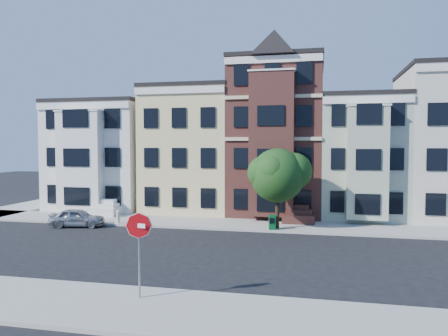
% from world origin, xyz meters
% --- Properties ---
extents(ground, '(120.00, 120.00, 0.00)m').
position_xyz_m(ground, '(0.00, 0.00, 0.00)').
color(ground, black).
extents(far_sidewalk, '(60.00, 4.00, 0.15)m').
position_xyz_m(far_sidewalk, '(0.00, 8.00, 0.07)').
color(far_sidewalk, '#9E9B93').
rests_on(far_sidewalk, ground).
extents(near_sidewalk, '(60.00, 4.00, 0.15)m').
position_xyz_m(near_sidewalk, '(0.00, -8.00, 0.07)').
color(near_sidewalk, '#9E9B93').
rests_on(near_sidewalk, ground).
extents(house_white, '(8.00, 9.00, 9.00)m').
position_xyz_m(house_white, '(-15.00, 14.50, 4.50)').
color(house_white, silver).
rests_on(house_white, ground).
extents(house_yellow, '(7.00, 9.00, 10.00)m').
position_xyz_m(house_yellow, '(-7.00, 14.50, 5.00)').
color(house_yellow, beige).
rests_on(house_yellow, ground).
extents(house_brown, '(7.00, 9.00, 12.00)m').
position_xyz_m(house_brown, '(0.00, 14.50, 6.00)').
color(house_brown, '#42201B').
rests_on(house_brown, ground).
extents(house_green, '(6.00, 9.00, 9.00)m').
position_xyz_m(house_green, '(6.50, 14.50, 4.50)').
color(house_green, '#A3AF97').
rests_on(house_green, ground).
extents(street_tree, '(6.56, 6.56, 6.42)m').
position_xyz_m(street_tree, '(0.70, 6.77, 3.36)').
color(street_tree, '#26531D').
rests_on(street_tree, far_sidewalk).
extents(parked_car, '(3.89, 2.25, 1.25)m').
position_xyz_m(parked_car, '(-12.71, 5.20, 0.62)').
color(parked_car, '#A7A9AF').
rests_on(parked_car, ground).
extents(newspaper_box, '(0.49, 0.45, 0.94)m').
position_xyz_m(newspaper_box, '(0.42, 6.30, 0.62)').
color(newspaper_box, '#0B5928').
rests_on(newspaper_box, far_sidewalk).
extents(fire_hydrant, '(0.32, 0.32, 0.71)m').
position_xyz_m(fire_hydrant, '(-10.24, 6.30, 0.51)').
color(fire_hydrant, silver).
rests_on(fire_hydrant, far_sidewalk).
extents(stop_sign, '(0.95, 0.27, 3.44)m').
position_xyz_m(stop_sign, '(-2.83, -7.17, 1.87)').
color(stop_sign, '#B20A0F').
rests_on(stop_sign, near_sidewalk).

